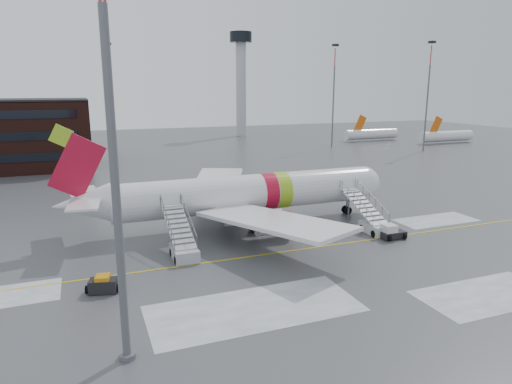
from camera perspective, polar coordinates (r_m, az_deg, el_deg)
name	(u,v)px	position (r m, az deg, el deg)	size (l,w,h in m)	color
ground	(277,249)	(41.61, 2.62, -7.09)	(260.00, 260.00, 0.00)	#494C4F
airliner	(241,194)	(47.39, -1.94, -0.28)	(35.03, 32.97, 11.18)	silver
airstair_fwd	(371,221)	(47.61, 14.22, -3.54)	(2.05, 7.70, 3.48)	silver
airstair_aft	(182,244)	(40.02, -9.21, -6.45)	(2.05, 7.70, 3.48)	#A8AAB0
pushback_tug	(391,232)	(45.99, 16.55, -4.84)	(2.49, 1.89, 1.41)	black
baggage_tractor	(103,285)	(34.73, -18.56, -10.99)	(2.57, 1.56, 1.28)	black
light_mast_near	(112,139)	(23.10, -17.56, 6.39)	(1.20, 1.20, 22.69)	#595B60
control_tower	(241,72)	(138.63, -1.89, 14.77)	(6.40, 6.40, 30.00)	#B2B5BA
light_mast_far_ne	(334,89)	(113.59, 9.70, 12.53)	(1.20, 1.20, 24.25)	#595B60
light_mast_far_n	(112,89)	(114.01, -17.61, 12.12)	(1.20, 1.20, 24.25)	#595B60
light_mast_far_e	(428,90)	(111.66, 20.71, 11.90)	(1.20, 1.20, 24.25)	#595B60
distant_aircraft	(395,142)	(127.64, 16.98, 5.95)	(35.00, 18.00, 8.00)	#D8590C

